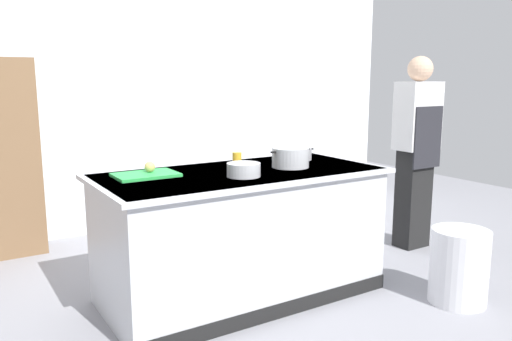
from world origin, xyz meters
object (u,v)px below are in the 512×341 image
object	(u,v)px
sauce_pan	(301,154)
mixing_bowl	(244,170)
trash_bin	(459,266)
onion	(150,167)
juice_cup	(237,159)
stock_pot	(290,157)
person_chef	(416,148)

from	to	relation	value
sauce_pan	mixing_bowl	distance (m)	0.81
trash_bin	onion	bearing A→B (deg)	148.18
trash_bin	mixing_bowl	bearing A→B (deg)	150.21
mixing_bowl	juice_cup	distance (m)	0.42
stock_pot	person_chef	size ratio (longest dim) A/B	0.19
onion	juice_cup	xyz separation A→B (m)	(0.67, 0.01, -0.01)
sauce_pan	juice_cup	distance (m)	0.56
sauce_pan	trash_bin	xyz separation A→B (m)	(0.55, -1.09, -0.69)
mixing_bowl	sauce_pan	bearing A→B (deg)	25.64
juice_cup	person_chef	xyz separation A→B (m)	(1.78, -0.12, -0.04)
juice_cup	person_chef	world-z (taller)	person_chef
juice_cup	person_chef	size ratio (longest dim) A/B	0.06
stock_pot	juice_cup	world-z (taller)	stock_pot
stock_pot	sauce_pan	xyz separation A→B (m)	(0.27, 0.23, -0.02)
sauce_pan	mixing_bowl	world-z (taller)	sauce_pan
juice_cup	onion	bearing A→B (deg)	-179.11
stock_pot	juice_cup	size ratio (longest dim) A/B	3.32
onion	mixing_bowl	bearing A→B (deg)	-36.64
onion	stock_pot	size ratio (longest dim) A/B	0.21
trash_bin	person_chef	bearing A→B (deg)	55.92
stock_pot	trash_bin	xyz separation A→B (m)	(0.82, -0.86, -0.71)
mixing_bowl	juice_cup	bearing A→B (deg)	65.87
mixing_bowl	juice_cup	size ratio (longest dim) A/B	2.20
onion	person_chef	world-z (taller)	person_chef
onion	sauce_pan	xyz separation A→B (m)	(1.23, -0.02, -0.01)
onion	stock_pot	bearing A→B (deg)	-14.31
mixing_bowl	juice_cup	xyz separation A→B (m)	(0.17, 0.38, 0.01)
stock_pot	trash_bin	distance (m)	1.38
stock_pot	mixing_bowl	size ratio (longest dim) A/B	1.51
onion	mixing_bowl	xyz separation A→B (m)	(0.50, -0.37, -0.01)
onion	trash_bin	xyz separation A→B (m)	(1.78, -1.11, -0.70)
stock_pot	person_chef	xyz separation A→B (m)	(1.49, 0.14, -0.06)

